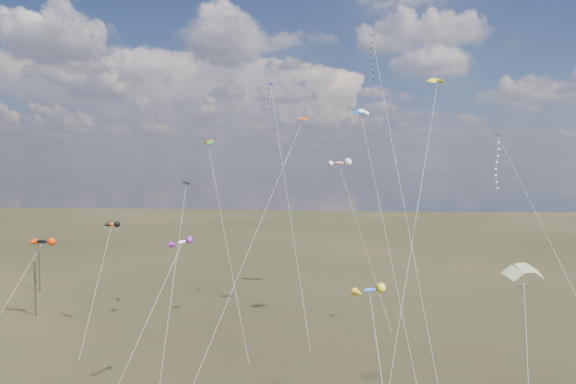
# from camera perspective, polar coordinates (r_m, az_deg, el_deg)

# --- Properties ---
(utility_pole_near) EXTENTS (1.40, 0.20, 8.00)m
(utility_pole_near) POSITION_cam_1_polar(r_m,az_deg,el_deg) (83.86, -26.27, -9.60)
(utility_pole_near) COLOR black
(utility_pole_near) RESTS_ON ground
(utility_pole_far) EXTENTS (1.40, 0.20, 8.00)m
(utility_pole_far) POSITION_cam_1_polar(r_m,az_deg,el_deg) (99.65, -25.89, -7.58)
(utility_pole_far) COLOR black
(utility_pole_far) RESTS_ON ground
(diamond_black_high) EXTENTS (5.78, 23.48, 38.84)m
(diamond_black_high) POSITION_cam_1_polar(r_m,az_deg,el_deg) (67.15, 9.69, 12.73)
(diamond_black_high) COLOR black
(diamond_black_high) RESTS_ON ground
(diamond_navy_tall) EXTENTS (7.91, 20.49, 34.49)m
(diamond_navy_tall) POSITION_cam_1_polar(r_m,az_deg,el_deg) (77.78, -1.69, 8.65)
(diamond_navy_tall) COLOR #080B4F
(diamond_navy_tall) RESTS_ON ground
(diamond_black_mid) EXTENTS (2.56, 17.05, 19.92)m
(diamond_black_mid) POSITION_cam_1_polar(r_m,az_deg,el_deg) (62.10, -11.91, -4.28)
(diamond_black_mid) COLOR black
(diamond_black_mid) RESTS_ON ground
(diamond_navy_right) EXTENTS (8.10, 16.33, 25.61)m
(diamond_navy_right) POSITION_cam_1_polar(r_m,az_deg,el_deg) (62.88, 22.72, 2.10)
(diamond_navy_right) COLOR #0F1053
(diamond_navy_right) RESTS_ON ground
(diamond_orange_center) EXTENTS (9.93, 19.90, 27.77)m
(diamond_orange_center) POSITION_cam_1_polar(r_m,az_deg,el_deg) (56.72, -1.46, 0.65)
(diamond_orange_center) COLOR #DD4B00
(diamond_orange_center) RESTS_ON ground
(parafoil_yellow) EXTENTS (9.33, 23.87, 32.58)m
(parafoil_yellow) POSITION_cam_1_polar(r_m,az_deg,el_deg) (63.26, 16.19, 11.79)
(parafoil_yellow) COLOR gold
(parafoil_yellow) RESTS_ON ground
(parafoil_blue_white) EXTENTS (6.14, 18.96, 29.66)m
(parafoil_blue_white) POSITION_cam_1_polar(r_m,az_deg,el_deg) (68.55, 8.21, 8.75)
(parafoil_blue_white) COLOR blue
(parafoil_blue_white) RESTS_ON ground
(parafoil_striped) EXTENTS (3.62, 9.57, 15.27)m
(parafoil_striped) POSITION_cam_1_polar(r_m,az_deg,el_deg) (42.15, 24.81, -7.70)
(parafoil_striped) COLOR yellow
(parafoil_striped) RESTS_ON ground
(parafoil_tricolor) EXTENTS (8.59, 13.10, 25.69)m
(parafoil_tricolor) POSITION_cam_1_polar(r_m,az_deg,el_deg) (68.85, -8.81, 5.48)
(parafoil_tricolor) COLOR gold
(parafoil_tricolor) RESTS_ON ground
(novelty_black_orange) EXTENTS (3.92, 10.66, 12.01)m
(novelty_black_orange) POSITION_cam_1_polar(r_m,az_deg,el_deg) (78.55, -25.69, -5.01)
(novelty_black_orange) COLOR black
(novelty_black_orange) RESTS_ON ground
(novelty_orange_black) EXTENTS (2.39, 10.29, 14.83)m
(novelty_orange_black) POSITION_cam_1_polar(r_m,az_deg,el_deg) (69.72, -19.03, -3.48)
(novelty_orange_black) COLOR #EF5106
(novelty_orange_black) RESTS_ON ground
(novelty_white_purple) EXTENTS (5.94, 9.26, 15.67)m
(novelty_white_purple) POSITION_cam_1_polar(r_m,az_deg,el_deg) (46.13, -11.78, -5.62)
(novelty_white_purple) COLOR white
(novelty_white_purple) RESTS_ON ground
(novelty_redwhite_stripe) EXTENTS (8.80, 18.42, 22.97)m
(novelty_redwhite_stripe) POSITION_cam_1_polar(r_m,az_deg,el_deg) (84.45, 5.70, 3.18)
(novelty_redwhite_stripe) COLOR red
(novelty_redwhite_stripe) RESTS_ON ground
(novelty_blue_yellow) EXTENTS (2.95, 8.17, 13.28)m
(novelty_blue_yellow) POSITION_cam_1_polar(r_m,az_deg,el_deg) (39.06, 9.07, -10.82)
(novelty_blue_yellow) COLOR #204EB0
(novelty_blue_yellow) RESTS_ON ground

